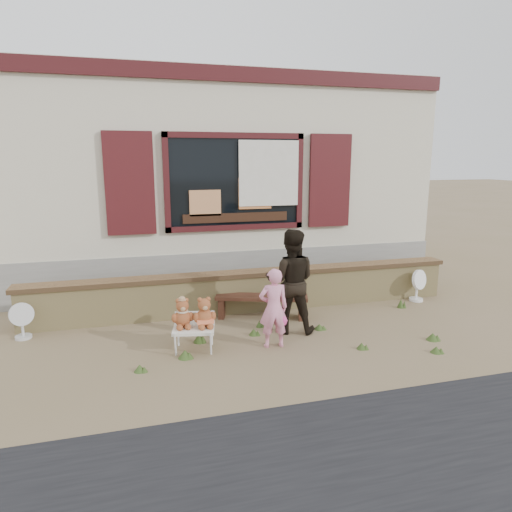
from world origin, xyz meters
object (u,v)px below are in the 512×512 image
object	(u,v)px
teddy_bear_right	(204,312)
teddy_bear_left	(182,312)
child	(273,308)
folding_chair	(194,329)
bench	(262,302)
adult	(291,281)

from	to	relation	value
teddy_bear_right	teddy_bear_left	bearing A→B (deg)	180.00
teddy_bear_left	teddy_bear_right	distance (m)	0.28
teddy_bear_right	child	world-z (taller)	child
folding_chair	teddy_bear_right	world-z (taller)	teddy_bear_right
bench	child	distance (m)	1.16
teddy_bear_right	child	bearing A→B (deg)	3.04
bench	teddy_bear_right	size ratio (longest dim) A/B	3.60
folding_chair	teddy_bear_right	bearing A→B (deg)	-0.00
folding_chair	teddy_bear_left	size ratio (longest dim) A/B	1.55
child	folding_chair	bearing A→B (deg)	-4.39
teddy_bear_right	adult	xyz separation A→B (m)	(1.30, 0.33, 0.22)
bench	folding_chair	xyz separation A→B (m)	(-1.19, -0.95, 0.03)
teddy_bear_left	teddy_bear_right	world-z (taller)	teddy_bear_right
bench	teddy_bear_left	size ratio (longest dim) A/B	3.68
teddy_bear_right	child	xyz separation A→B (m)	(0.89, -0.14, 0.01)
child	bench	bearing A→B (deg)	-93.46
teddy_bear_right	adult	distance (m)	1.36
child	adult	size ratio (longest dim) A/B	0.71
folding_chair	teddy_bear_right	distance (m)	0.27
bench	child	xyz separation A→B (m)	(-0.16, -1.11, 0.27)
teddy_bear_left	teddy_bear_right	size ratio (longest dim) A/B	0.98
bench	teddy_bear_left	world-z (taller)	teddy_bear_left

